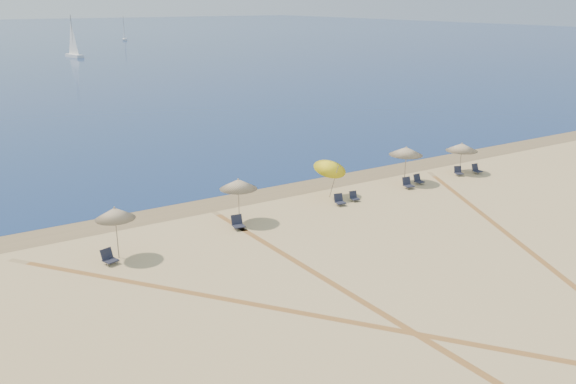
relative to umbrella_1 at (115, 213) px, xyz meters
name	(u,v)px	position (x,y,z in m)	size (l,w,h in m)	color
wet_sand	(255,195)	(10.46, 5.11, -2.31)	(500.00, 500.00, 0.00)	olive
umbrella_1	(115,213)	(0.00, 0.00, 0.00)	(1.91, 1.91, 2.66)	gray
umbrella_2	(238,184)	(7.30, 1.27, -0.06)	(2.11, 2.11, 2.60)	gray
umbrella_3	(331,165)	(14.31, 2.19, -0.21)	(2.08, 2.14, 2.74)	gray
umbrella_4	(406,151)	(20.50, 2.03, -0.06)	(2.28, 2.29, 2.60)	gray
umbrella_5	(462,147)	(25.73, 1.83, -0.41)	(2.27, 2.27, 2.24)	gray
chair_1	(109,257)	(-0.59, -0.38, -2.00)	(0.77, 0.84, 0.71)	black
chair_2	(238,223)	(6.77, 0.44, -1.99)	(0.71, 0.80, 0.74)	black
chair_3	(339,200)	(13.93, 0.69, -2.02)	(0.66, 0.74, 0.68)	black
chair_4	(354,197)	(15.18, 0.84, -2.05)	(0.57, 0.65, 0.60)	black
chair_5	(408,183)	(19.87, 1.03, -2.00)	(0.69, 0.78, 0.72)	black
chair_6	(418,180)	(21.17, 1.38, -2.02)	(0.56, 0.65, 0.66)	black
chair_7	(458,171)	(25.09, 1.38, -2.03)	(0.73, 0.78, 0.65)	black
chair_8	(476,169)	(26.60, 1.06, -2.02)	(0.58, 0.67, 0.68)	black
sailboat_0	(73,45)	(24.74, 111.37, 0.39)	(2.65, 6.18, 8.94)	white
sailboat_1	(124,33)	(52.31, 162.59, -0.12)	(2.80, 5.00, 7.25)	white
tire_tracks	(407,287)	(9.75, -9.82, -2.31)	(52.25, 40.31, 0.00)	tan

